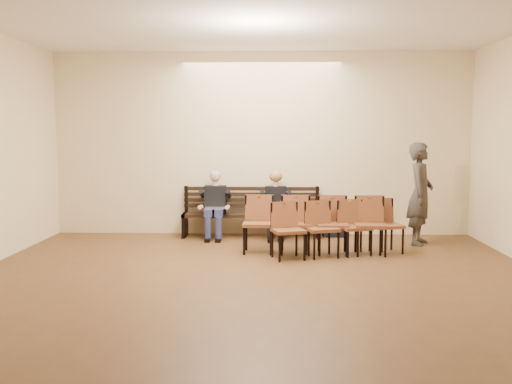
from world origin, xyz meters
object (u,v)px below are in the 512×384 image
seated_woman (276,208)px  water_bottle (282,211)px  laptop (215,208)px  chair_row_back (339,228)px  bench (251,225)px  passerby (420,186)px  seated_man (215,206)px  bag (333,229)px  chair_row_front (314,225)px

seated_woman → water_bottle: seated_woman is taller
laptop → chair_row_back: bearing=-24.6°
bench → chair_row_back: 2.19m
bench → laptop: 0.79m
seated_woman → passerby: (2.54, -0.48, 0.46)m
seated_woman → seated_man: bearing=180.0°
seated_man → bag: (2.23, 0.22, -0.46)m
water_bottle → bag: water_bottle is taller
laptop → chair_row_front: bearing=-26.7°
seated_man → bag: seated_man is taller
water_bottle → laptop: bearing=172.2°
laptop → seated_woman: bearing=14.6°
bench → bag: (1.56, 0.10, -0.08)m
seated_man → passerby: size_ratio=0.58×
seated_woman → laptop: bearing=-173.4°
seated_man → water_bottle: (1.26, -0.30, -0.04)m
chair_row_front → bench: bearing=129.2°
laptop → passerby: size_ratio=0.18×
chair_row_back → bag: bearing=69.3°
seated_woman → chair_row_front: seated_woman is taller
seated_man → laptop: seated_man is taller
bench → laptop: size_ratio=7.17×
seated_man → chair_row_back: (2.14, -1.49, -0.15)m
seated_woman → chair_row_back: seated_woman is taller
seated_man → seated_woman: bearing=0.0°
seated_woman → chair_row_back: size_ratio=0.53×
bench → water_bottle: water_bottle is taller
water_bottle → seated_woman: bearing=111.9°
passerby → chair_row_front: passerby is taller
laptop → chair_row_back: chair_row_back is taller
laptop → water_bottle: bearing=0.3°
water_bottle → chair_row_front: bearing=-64.3°
seated_woman → chair_row_front: 1.48m
laptop → water_bottle: size_ratio=1.69×
seated_man → passerby: (3.68, -0.48, 0.44)m
bag → passerby: 1.84m
seated_man → seated_woman: seated_man is taller
bench → bag: bench is taller
bench → chair_row_back: (1.47, -1.61, 0.22)m
water_bottle → bag: (0.98, 0.52, -0.41)m
bench → seated_man: bearing=-169.9°
laptop → water_bottle: 1.25m
water_bottle → bag: bearing=28.0°
passerby → chair_row_back: (-1.54, -1.01, -0.59)m
bench → seated_man: (-0.67, -0.12, 0.37)m
passerby → seated_man: bearing=105.9°
bag → passerby: (1.45, -0.70, 0.89)m
passerby → chair_row_back: size_ratio=0.95×
passerby → chair_row_back: passerby is taller
seated_woman → water_bottle: 0.32m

